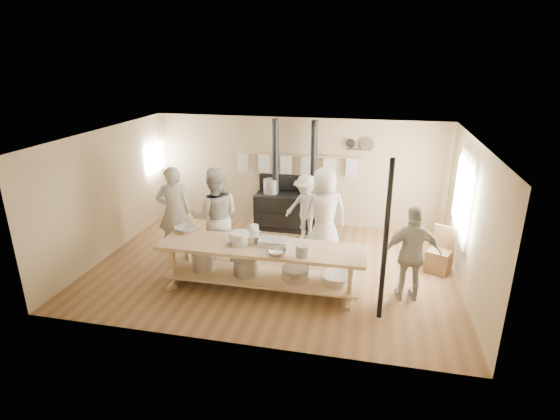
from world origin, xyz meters
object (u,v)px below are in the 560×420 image
at_px(prep_table, 262,263).
at_px(cook_by_window, 306,208).
at_px(cook_left, 216,217).
at_px(cook_right, 412,254).
at_px(cook_center, 324,214).
at_px(stove, 293,207).
at_px(cook_far_left, 174,211).
at_px(chair, 439,259).
at_px(roasting_pan, 274,242).

relative_size(prep_table, cook_by_window, 2.36).
distance_m(cook_left, cook_right, 3.70).
bearing_deg(cook_center, prep_table, 37.57).
bearing_deg(prep_table, stove, 89.96).
bearing_deg(cook_right, cook_center, -48.68).
bearing_deg(stove, cook_far_left, -137.89).
distance_m(cook_left, cook_by_window, 2.19).
bearing_deg(cook_right, prep_table, -4.50).
xyz_separation_m(cook_far_left, cook_left, (1.01, -0.29, 0.05)).
xyz_separation_m(cook_center, cook_right, (1.63, -1.32, -0.12)).
xyz_separation_m(stove, cook_far_left, (-2.13, -1.93, 0.42)).
bearing_deg(cook_left, stove, -134.02).
bearing_deg(chair, stove, 177.25).
bearing_deg(cook_far_left, chair, 155.04).
bearing_deg(cook_left, prep_table, 127.38).
distance_m(chair, roasting_pan, 3.30).
bearing_deg(cook_center, cook_far_left, -13.58).
bearing_deg(roasting_pan, cook_left, 151.40).
xyz_separation_m(cook_far_left, cook_center, (3.03, 0.47, 0.01)).
relative_size(cook_by_window, roasting_pan, 3.01).
distance_m(stove, prep_table, 3.02).
height_order(cook_far_left, cook_center, cook_center).
relative_size(cook_right, chair, 1.87).
bearing_deg(cook_center, chair, 153.53).
height_order(chair, roasting_pan, roasting_pan).
bearing_deg(cook_far_left, roasting_pan, 128.37).
distance_m(stove, chair, 3.57).
distance_m(cook_far_left, cook_left, 1.05).
xyz_separation_m(chair, roasting_pan, (-2.95, -1.32, 0.64)).
height_order(cook_left, roasting_pan, cook_left).
height_order(cook_far_left, chair, cook_far_left).
relative_size(stove, cook_right, 1.56).
relative_size(cook_far_left, chair, 2.11).
height_order(cook_center, cook_right, cook_center).
bearing_deg(cook_center, stove, -80.74).
distance_m(cook_center, cook_right, 2.10).
distance_m(prep_table, cook_right, 2.57).
xyz_separation_m(prep_table, cook_far_left, (-2.13, 1.09, 0.42)).
distance_m(cook_far_left, cook_by_window, 2.84).
bearing_deg(roasting_pan, chair, 24.06).
relative_size(prep_table, cook_center, 1.89).
bearing_deg(cook_left, cook_by_window, -151.70).
bearing_deg(prep_table, roasting_pan, 18.23).
bearing_deg(cook_right, cook_left, -18.57).
bearing_deg(cook_right, roasting_pan, -5.74).
bearing_deg(stove, chair, -27.25).
xyz_separation_m(cook_center, cook_by_window, (-0.50, 0.80, -0.19)).
xyz_separation_m(stove, prep_table, (-0.00, -3.02, -0.00)).
bearing_deg(stove, cook_left, -116.86).
height_order(cook_far_left, cook_by_window, cook_far_left).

